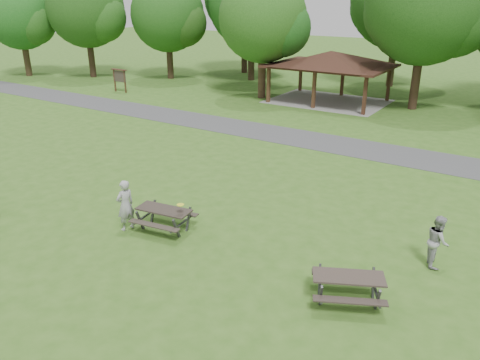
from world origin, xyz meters
name	(u,v)px	position (x,y,z in m)	size (l,w,h in m)	color
ground	(146,250)	(0.00, 0.00, 0.00)	(160.00, 160.00, 0.00)	#355F1B
asphalt_path	(323,142)	(0.00, 14.00, 0.01)	(120.00, 3.20, 0.02)	#404042
pavilion	(331,60)	(-4.00, 24.00, 3.06)	(8.60, 7.01, 3.76)	#3E2616
notice_board	(119,76)	(-20.00, 18.00, 1.31)	(1.60, 0.30, 1.88)	#3C2216
tree_row_a	(87,11)	(-27.91, 22.03, 6.15)	(7.56, 7.20, 9.97)	black
tree_row_b	(168,17)	(-20.92, 25.53, 5.67)	(7.14, 6.80, 9.28)	black
tree_row_c	(253,7)	(-13.90, 29.03, 6.54)	(8.19, 7.80, 10.67)	black
tree_row_d	(264,21)	(-8.92, 22.53, 5.77)	(6.93, 6.60, 9.27)	#332316
tree_row_e	(427,8)	(2.10, 25.03, 6.78)	(8.40, 8.00, 11.02)	#301E15
tree_deep_b	(400,4)	(-1.90, 33.03, 6.89)	(8.40, 8.00, 11.13)	#322516
tree_flank_left	(21,18)	(-33.92, 19.03, 5.53)	(6.72, 6.40, 8.93)	#302215
picnic_table_middle	(164,214)	(-0.42, 1.40, 0.60)	(2.09, 1.78, 0.82)	#2A231E
picnic_table_far	(348,282)	(6.36, 0.97, 0.59)	(2.32, 2.16, 0.81)	#312823
frisbee_in_flight	(180,205)	(0.33, 1.41, 1.14)	(0.32, 0.32, 0.02)	yellow
frisbee_thrower	(125,205)	(-1.55, 0.74, 0.91)	(0.66, 0.43, 1.82)	#9D9D9F
frisbee_catcher	(438,241)	(7.90, 4.13, 0.81)	(0.79, 0.61, 1.62)	#9C9C9E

